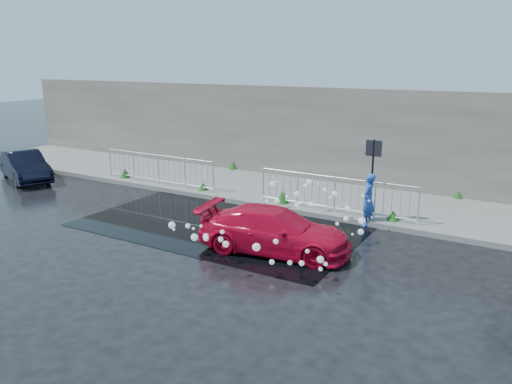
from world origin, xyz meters
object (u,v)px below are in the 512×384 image
at_px(dark_car, 25,166).
at_px(person, 368,200).
at_px(red_car, 275,230).
at_px(sign_post, 373,167).

distance_m(dark_car, person, 13.49).
distance_m(red_car, person, 3.41).
height_order(dark_car, person, person).
bearing_deg(sign_post, person, -115.20).
relative_size(sign_post, red_car, 0.65).
bearing_deg(dark_car, sign_post, -60.89).
bearing_deg(red_car, sign_post, -32.12).
xyz_separation_m(sign_post, red_car, (-1.37, -3.24, -1.17)).
xyz_separation_m(red_car, person, (1.33, 3.14, 0.21)).
bearing_deg(person, dark_car, -85.54).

